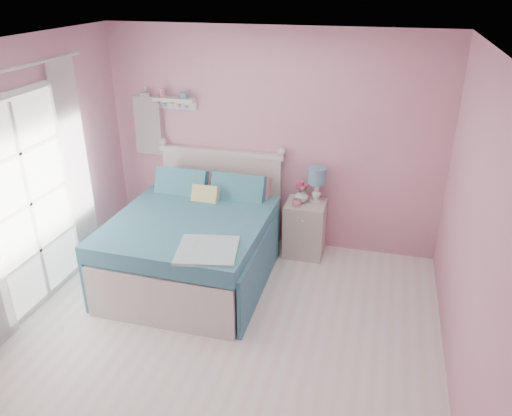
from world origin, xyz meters
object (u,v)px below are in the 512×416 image
at_px(nightstand, 305,228).
at_px(teacup, 297,203).
at_px(bed, 196,242).
at_px(table_lamp, 317,178).
at_px(vase, 301,195).

bearing_deg(nightstand, teacup, -129.69).
height_order(bed, table_lamp, bed).
relative_size(table_lamp, vase, 2.43).
xyz_separation_m(bed, teacup, (1.01, 0.66, 0.31)).
distance_m(bed, nightstand, 1.34).
distance_m(nightstand, teacup, 0.40).
bearing_deg(nightstand, vase, 166.02).
relative_size(bed, teacup, 20.07).
bearing_deg(vase, table_lamp, 18.65).
distance_m(nightstand, table_lamp, 0.64).
xyz_separation_m(vase, teacup, (-0.02, -0.12, -0.05)).
height_order(bed, vase, bed).
height_order(bed, nightstand, bed).
bearing_deg(table_lamp, teacup, -137.22).
xyz_separation_m(table_lamp, teacup, (-0.19, -0.18, -0.25)).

